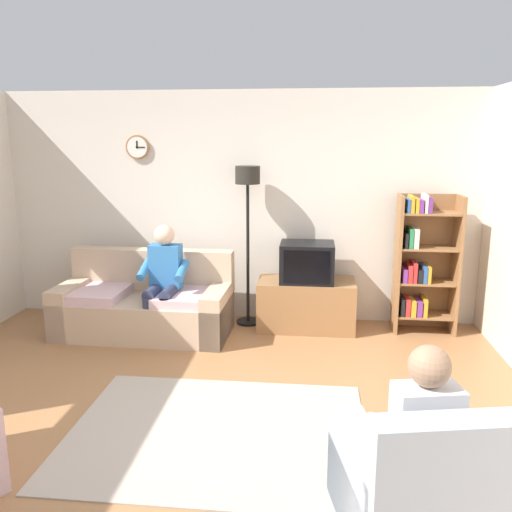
{
  "coord_description": "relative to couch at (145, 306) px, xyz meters",
  "views": [
    {
      "loc": [
        0.87,
        -3.62,
        2.14
      ],
      "look_at": [
        0.36,
        1.1,
        1.1
      ],
      "focal_mm": 37.26,
      "sensor_mm": 36.0,
      "label": 1
    }
  ],
  "objects": [
    {
      "name": "tv",
      "position": [
        1.8,
        0.32,
        0.48
      ],
      "size": [
        0.6,
        0.49,
        0.44
      ],
      "color": "black",
      "rests_on": "tv_stand"
    },
    {
      "name": "floor_lamp",
      "position": [
        1.11,
        0.44,
        1.14
      ],
      "size": [
        0.28,
        0.28,
        1.85
      ],
      "color": "black",
      "rests_on": "ground_plane"
    },
    {
      "name": "bookshelf",
      "position": [
        3.07,
        0.41,
        0.48
      ],
      "size": [
        0.68,
        0.36,
        1.56
      ],
      "color": "olive",
      "rests_on": "ground_plane"
    },
    {
      "name": "tv_stand",
      "position": [
        1.8,
        0.34,
        -0.03
      ],
      "size": [
        1.1,
        0.56,
        0.57
      ],
      "color": "olive",
      "rests_on": "ground_plane"
    },
    {
      "name": "person_in_right_armchair",
      "position": [
        2.44,
        -2.85,
        0.29
      ],
      "size": [
        0.57,
        0.59,
        1.12
      ],
      "color": "silver",
      "rests_on": "ground_plane"
    },
    {
      "name": "person_on_couch",
      "position": [
        0.25,
        -0.11,
        0.39
      ],
      "size": [
        0.52,
        0.54,
        1.24
      ],
      "color": "#3372B2",
      "rests_on": "ground_plane"
    },
    {
      "name": "armchair_near_bookshelf",
      "position": [
        2.46,
        -2.93,
        -0.02
      ],
      "size": [
        0.96,
        1.02,
        0.9
      ],
      "color": "#9EADBC",
      "rests_on": "ground_plane"
    },
    {
      "name": "ground_plane",
      "position": [
        0.98,
        -1.91,
        -0.31
      ],
      "size": [
        12.0,
        12.0,
        0.0
      ],
      "primitive_type": "plane",
      "color": "#9E6B42"
    },
    {
      "name": "couch",
      "position": [
        0.0,
        0.0,
        0.0
      ],
      "size": [
        1.92,
        0.93,
        0.9
      ],
      "color": "tan",
      "rests_on": "ground_plane"
    },
    {
      "name": "back_wall_assembly",
      "position": [
        0.97,
        0.75,
        1.04
      ],
      "size": [
        6.2,
        0.17,
        2.7
      ],
      "color": "silver",
      "rests_on": "ground_plane"
    },
    {
      "name": "area_rug",
      "position": [
        1.18,
        -2.0,
        -0.31
      ],
      "size": [
        2.2,
        1.7,
        0.01
      ],
      "primitive_type": "cube",
      "color": "#AD9E8E",
      "rests_on": "ground_plane"
    }
  ]
}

